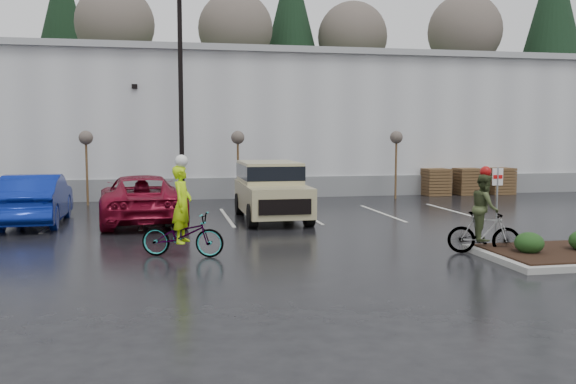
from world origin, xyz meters
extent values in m
plane|color=black|center=(0.00, 0.00, 0.00)|extent=(120.00, 120.00, 0.00)
cube|color=#B3B4B8|center=(0.00, 22.00, 3.50)|extent=(60.00, 15.00, 7.00)
cube|color=slate|center=(0.00, 14.45, 0.50)|extent=(60.00, 0.12, 1.00)
cube|color=#999B9E|center=(0.00, 22.00, 7.05)|extent=(60.50, 15.50, 0.30)
cube|color=#1C3717|center=(0.00, 45.00, 3.00)|extent=(80.00, 25.00, 6.00)
cylinder|color=black|center=(-4.00, 12.00, 4.50)|extent=(0.20, 0.20, 9.00)
cylinder|color=#4E3A1F|center=(-8.00, 13.00, 1.40)|extent=(0.10, 0.10, 2.80)
sphere|color=#554B44|center=(-8.00, 13.00, 2.90)|extent=(0.60, 0.60, 0.60)
cylinder|color=#4E3A1F|center=(-1.50, 13.00, 1.40)|extent=(0.10, 0.10, 2.80)
sphere|color=#554B44|center=(-1.50, 13.00, 2.90)|extent=(0.60, 0.60, 0.60)
cylinder|color=#4E3A1F|center=(6.00, 13.00, 1.40)|extent=(0.10, 0.10, 2.80)
sphere|color=#554B44|center=(6.00, 13.00, 2.90)|extent=(0.60, 0.60, 0.60)
cube|color=#4E3A1F|center=(8.50, 14.00, 0.68)|extent=(1.20, 1.20, 1.35)
cube|color=#4E3A1F|center=(10.20, 14.00, 0.68)|extent=(1.20, 1.20, 1.35)
cube|color=#4E3A1F|center=(12.00, 14.00, 0.68)|extent=(1.20, 1.20, 1.35)
ellipsoid|color=#133816|center=(4.00, -1.00, 0.41)|extent=(0.70, 0.70, 0.52)
cylinder|color=gray|center=(3.80, 0.20, 1.10)|extent=(0.05, 0.05, 2.20)
cube|color=white|center=(3.80, 0.20, 1.95)|extent=(0.30, 0.02, 0.45)
cube|color=red|center=(3.80, 0.19, 1.95)|extent=(0.26, 0.02, 0.10)
imported|color=navy|center=(-9.02, 7.60, 0.85)|extent=(1.97, 5.24, 1.71)
imported|color=maroon|center=(-5.53, 7.41, 0.82)|extent=(3.22, 6.14, 1.65)
imported|color=#3F3F44|center=(-4.28, 1.05, 0.55)|extent=(2.23, 1.38, 1.10)
imported|color=#B4EA0D|center=(-4.28, 1.05, 1.32)|extent=(0.67, 0.82, 1.93)
sphere|color=silver|center=(-4.28, 1.05, 2.39)|extent=(0.32, 0.32, 0.32)
imported|color=#3F3F44|center=(3.28, -0.12, 0.54)|extent=(1.80, 1.10, 1.08)
imported|color=#394424|center=(3.28, -0.12, 1.20)|extent=(0.72, 0.94, 1.70)
sphere|color=#990C0C|center=(3.28, -0.12, 2.11)|extent=(0.28, 0.28, 0.28)
camera|label=1|loc=(-4.64, -14.21, 3.06)|focal=38.00mm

